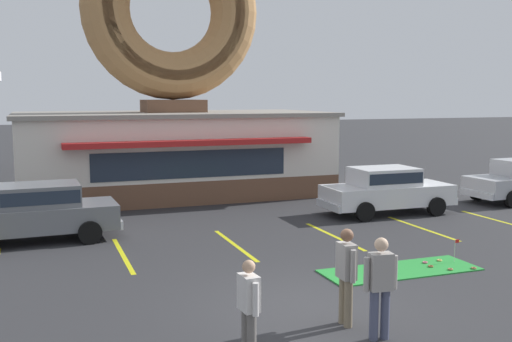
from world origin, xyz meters
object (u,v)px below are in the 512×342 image
object	(u,v)px
pedestrian_blue_sweater_man	(346,272)
pedestrian_hooded_kid	(380,283)
pedestrian_leather_jacket_man	(249,305)
putting_flag_pin	(456,245)
car_white	(386,189)
car_grey	(37,210)
golf_ball	(380,270)

from	to	relation	value
pedestrian_blue_sweater_man	pedestrian_hooded_kid	size ratio (longest dim) A/B	1.00
pedestrian_blue_sweater_man	pedestrian_leather_jacket_man	xyz separation A→B (m)	(-2.04, -0.66, -0.12)
putting_flag_pin	pedestrian_leather_jacket_man	xyz separation A→B (m)	(-6.49, -3.27, 0.41)
putting_flag_pin	pedestrian_blue_sweater_man	world-z (taller)	pedestrian_blue_sweater_man
car_white	pedestrian_leather_jacket_man	bearing A→B (deg)	-132.06
car_grey	pedestrian_blue_sweater_man	distance (m)	9.82
car_grey	pedestrian_leather_jacket_man	distance (m)	9.57
golf_ball	pedestrian_blue_sweater_man	xyz separation A→B (m)	(-2.31, -2.58, 0.92)
pedestrian_leather_jacket_man	putting_flag_pin	bearing A→B (deg)	26.75
pedestrian_hooded_kid	pedestrian_blue_sweater_man	bearing A→B (deg)	106.76
golf_ball	car_grey	bearing A→B (deg)	141.59
pedestrian_blue_sweater_man	pedestrian_hooded_kid	xyz separation A→B (m)	(0.22, -0.75, -0.00)
car_white	pedestrian_leather_jacket_man	size ratio (longest dim) A/B	2.95
car_white	pedestrian_blue_sweater_man	distance (m)	10.43
pedestrian_leather_jacket_man	car_grey	bearing A→B (deg)	108.38
golf_ball	pedestrian_hooded_kid	size ratio (longest dim) A/B	0.02
pedestrian_hooded_kid	pedestrian_leather_jacket_man	xyz separation A→B (m)	(-2.27, 0.08, -0.11)
putting_flag_pin	pedestrian_leather_jacket_man	distance (m)	7.28
golf_ball	car_white	world-z (taller)	car_white
golf_ball	pedestrian_blue_sweater_man	size ratio (longest dim) A/B	0.02
golf_ball	putting_flag_pin	distance (m)	2.17
car_white	pedestrian_leather_jacket_man	world-z (taller)	car_white
car_white	pedestrian_hooded_kid	size ratio (longest dim) A/B	2.65
pedestrian_hooded_kid	pedestrian_leather_jacket_man	distance (m)	2.27
car_grey	car_white	bearing A→B (deg)	0.01
putting_flag_pin	pedestrian_hooded_kid	xyz separation A→B (m)	(-4.22, -3.35, 0.53)
golf_ball	car_white	xyz separation A→B (m)	(3.84, 5.85, 0.82)
car_grey	pedestrian_hooded_kid	size ratio (longest dim) A/B	2.67
golf_ball	pedestrian_hooded_kid	world-z (taller)	pedestrian_hooded_kid
pedestrian_blue_sweater_man	pedestrian_hooded_kid	distance (m)	0.78
putting_flag_pin	golf_ball	bearing A→B (deg)	-179.11
car_white	pedestrian_hooded_kid	bearing A→B (deg)	-122.89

